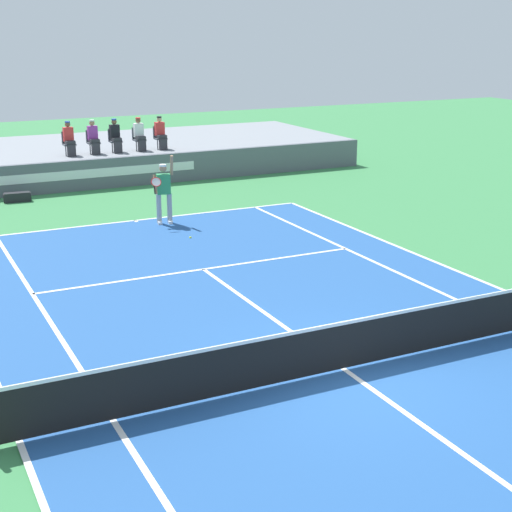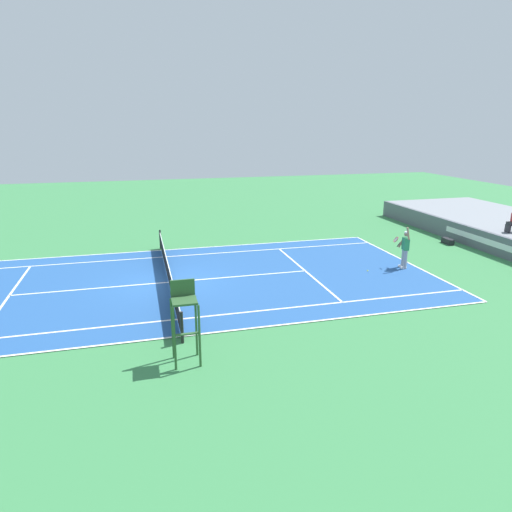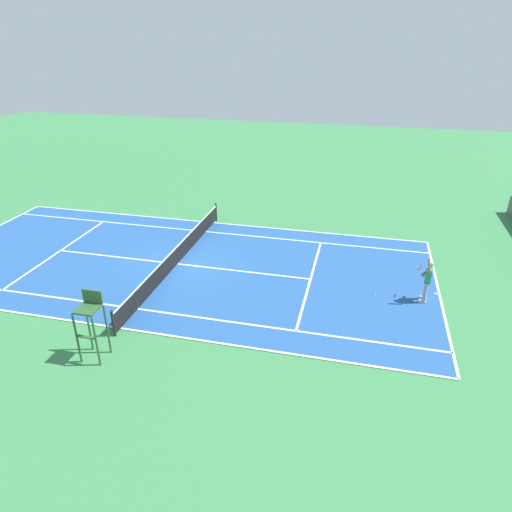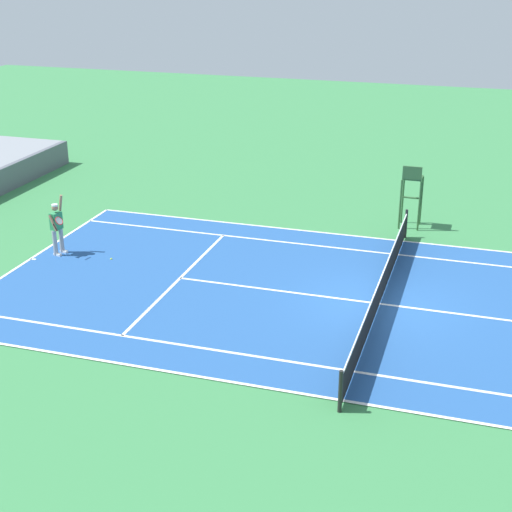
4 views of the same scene
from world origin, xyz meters
The scene contains 13 objects.
ground_plane centered at (0.00, 0.00, 0.00)m, with size 80.00×80.00×0.00m, color #387F47.
court centered at (0.00, 0.00, 0.01)m, with size 11.08×23.88×0.03m.
net centered at (0.00, 0.00, 0.52)m, with size 11.98×0.10×1.07m.
barrier_wall centered at (0.00, 17.21, 0.56)m, with size 23.03×0.25×1.11m.
bleacher_platform centered at (0.00, 21.00, 0.55)m, with size 23.03×7.33×1.11m, color gray.
spectator_seated_0 centered at (-0.40, 18.38, 1.72)m, with size 0.44×0.60×1.27m.
spectator_seated_1 centered at (0.52, 18.38, 1.72)m, with size 0.44×0.60×1.27m.
spectator_seated_2 centered at (1.37, 18.38, 1.72)m, with size 0.44×0.60×1.27m.
spectator_seated_3 centered at (2.32, 18.38, 1.72)m, with size 0.44×0.60×1.27m.
spectator_seated_4 centered at (3.18, 18.38, 1.72)m, with size 0.44×0.60×1.27m.
tennis_player centered at (0.71, 11.19, 0.99)m, with size 0.82×0.61×2.08m.
tennis_ball centered at (0.78, 9.25, 0.03)m, with size 0.07×0.07×0.07m, color #D1E533.
equipment_bag centered at (-2.76, 16.29, 0.16)m, with size 0.92×0.38×0.32m.
Camera 1 is at (-6.76, -10.23, 5.73)m, focal length 53.84 mm.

